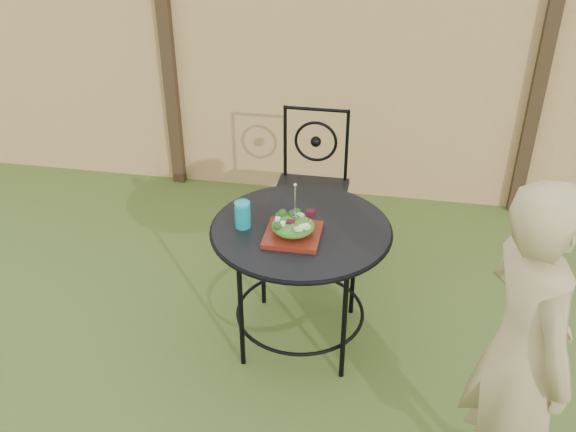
# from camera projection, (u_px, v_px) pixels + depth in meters

# --- Properties ---
(ground) EXTENTS (60.00, 60.00, 0.00)m
(ground) POSITION_uv_depth(u_px,v_px,m) (293.00, 401.00, 3.19)
(ground) COLOR #2B4315
(ground) RESTS_ON ground
(fence) EXTENTS (8.00, 0.12, 1.90)m
(fence) POSITION_uv_depth(u_px,v_px,m) (346.00, 74.00, 4.55)
(fence) COLOR #E9B573
(fence) RESTS_ON ground
(patio_table) EXTENTS (0.92, 0.92, 0.72)m
(patio_table) POSITION_uv_depth(u_px,v_px,m) (301.00, 250.00, 3.29)
(patio_table) COLOR black
(patio_table) RESTS_ON ground
(patio_chair) EXTENTS (0.46, 0.46, 0.95)m
(patio_chair) POSITION_uv_depth(u_px,v_px,m) (312.00, 183.00, 4.09)
(patio_chair) COLOR black
(patio_chair) RESTS_ON ground
(diner) EXTENTS (0.52, 0.63, 1.47)m
(diner) POSITION_uv_depth(u_px,v_px,m) (522.00, 352.00, 2.43)
(diner) COLOR tan
(diner) RESTS_ON ground
(salad_plate) EXTENTS (0.27, 0.27, 0.02)m
(salad_plate) POSITION_uv_depth(u_px,v_px,m) (293.00, 235.00, 3.14)
(salad_plate) COLOR #520F0B
(salad_plate) RESTS_ON patio_table
(salad) EXTENTS (0.21, 0.21, 0.08)m
(salad) POSITION_uv_depth(u_px,v_px,m) (293.00, 226.00, 3.11)
(salad) COLOR #235614
(salad) RESTS_ON salad_plate
(fork) EXTENTS (0.01, 0.01, 0.18)m
(fork) POSITION_uv_depth(u_px,v_px,m) (295.00, 203.00, 3.04)
(fork) COLOR silver
(fork) RESTS_ON salad
(drinking_glass) EXTENTS (0.08, 0.08, 0.14)m
(drinking_glass) POSITION_uv_depth(u_px,v_px,m) (243.00, 215.00, 3.19)
(drinking_glass) COLOR #0D9FA0
(drinking_glass) RESTS_ON patio_table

